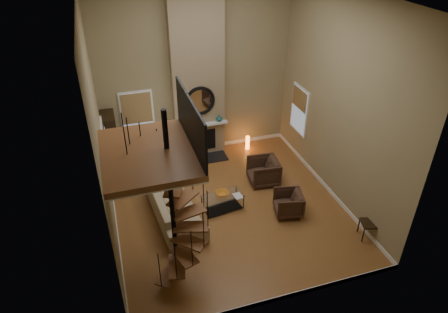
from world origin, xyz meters
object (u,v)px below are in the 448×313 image
object	(u,v)px
armchair_far	(291,203)
hutch	(112,143)
sofa	(174,205)
floor_lamp	(161,133)
accent_lamp	(248,143)
coffee_table	(223,201)
armchair_near	(266,171)
side_chair	(374,221)

from	to	relation	value
armchair_far	hutch	bearing A→B (deg)	-116.62
sofa	floor_lamp	bearing A→B (deg)	-7.65
sofa	accent_lamp	xyz separation A→B (m)	(3.06, 2.73, -0.15)
hutch	floor_lamp	bearing A→B (deg)	-25.36
sofa	accent_lamp	bearing A→B (deg)	-52.95
sofa	armchair_far	distance (m)	3.08
coffee_table	floor_lamp	size ratio (longest dim) A/B	0.68
armchair_near	side_chair	distance (m)	3.41
armchair_near	side_chair	bearing A→B (deg)	32.88
coffee_table	side_chair	size ratio (longest dim) A/B	1.26
sofa	coffee_table	size ratio (longest dim) A/B	2.23
armchair_far	side_chair	distance (m)	2.10
hutch	accent_lamp	distance (m)	4.42
hutch	armchair_near	xyz separation A→B (m)	(4.23, -1.98, -0.60)
side_chair	sofa	bearing A→B (deg)	153.91
side_chair	armchair_near	bearing A→B (deg)	117.63
floor_lamp	hutch	bearing A→B (deg)	154.64
accent_lamp	side_chair	distance (m)	5.15
sofa	armchair_near	bearing A→B (deg)	-79.24
sofa	floor_lamp	distance (m)	2.35
sofa	side_chair	world-z (taller)	side_chair
sofa	floor_lamp	world-z (taller)	floor_lamp
armchair_far	accent_lamp	distance (m)	3.51
armchair_far	accent_lamp	world-z (taller)	armchair_far
coffee_table	accent_lamp	world-z (taller)	accent_lamp
coffee_table	side_chair	xyz separation A→B (m)	(3.19, -2.14, 0.24)
hutch	armchair_far	bearing A→B (deg)	-39.77
hutch	sofa	world-z (taller)	hutch
armchair_far	floor_lamp	world-z (taller)	floor_lamp
hutch	armchair_far	world-z (taller)	hutch
armchair_far	floor_lamp	size ratio (longest dim) A/B	0.42
hutch	armchair_near	distance (m)	4.71
armchair_far	side_chair	size ratio (longest dim) A/B	0.78
coffee_table	armchair_far	bearing A→B (deg)	-23.31
hutch	sofa	bearing A→B (deg)	-64.85
floor_lamp	side_chair	size ratio (longest dim) A/B	1.85
armchair_far	coffee_table	distance (m)	1.81
floor_lamp	accent_lamp	size ratio (longest dim) A/B	3.62
hutch	coffee_table	size ratio (longest dim) A/B	1.65
accent_lamp	side_chair	world-z (taller)	side_chair
sofa	armchair_near	xyz separation A→B (m)	(2.93, 0.81, -0.04)
hutch	side_chair	bearing A→B (deg)	-40.65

